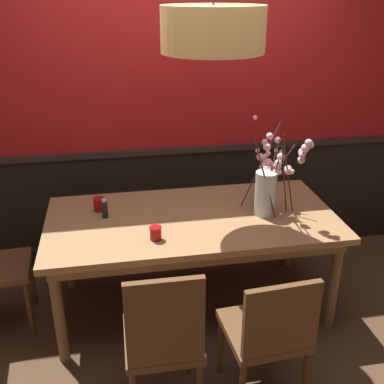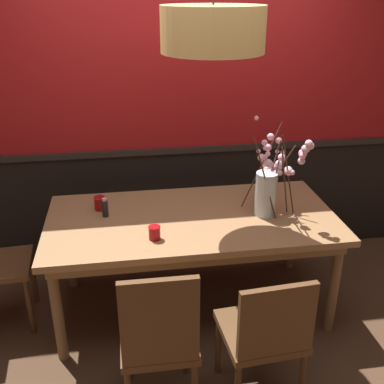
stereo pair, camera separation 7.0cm
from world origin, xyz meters
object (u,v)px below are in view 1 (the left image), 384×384
Objects in this scene: chair_far_side_right at (209,192)px; condiment_bottle at (105,209)px; vase_with_blossoms at (270,184)px; pendant_lamp at (213,29)px; chair_near_side_left at (163,338)px; chair_far_side_left at (139,198)px; candle_holder_nearer_edge at (156,233)px; chair_near_side_right at (269,331)px; candle_holder_nearer_center at (99,204)px; dining_table at (192,227)px.

condiment_bottle is (-0.91, -0.80, 0.30)m from chair_far_side_right.
vase_with_blossoms is 1.10m from pendant_lamp.
pendant_lamp is (-0.42, -0.01, 1.02)m from vase_with_blossoms.
chair_near_side_left is at bearing -109.29° from chair_far_side_right.
chair_far_side_left is at bearing 70.62° from condiment_bottle.
chair_far_side_left is at bearing 91.53° from candle_holder_nearer_edge.
chair_near_side_right is 1.40× the size of vase_with_blossoms.
chair_near_side_right is 1.48m from candle_holder_nearer_center.
chair_near_side_left is 1.30m from vase_with_blossoms.
chair_near_side_left is 7.19× the size of condiment_bottle.
dining_table is at bearing 154.86° from pendant_lamp.
chair_far_side_right is 1.04× the size of chair_far_side_left.
chair_far_side_left is at bearing 114.19° from pendant_lamp.
pendant_lamp is at bearing -25.14° from dining_table.
chair_far_side_left is (-0.31, 0.90, -0.16)m from dining_table.
chair_far_side_right is (0.06, 1.83, 0.02)m from chair_near_side_right.
chair_far_side_left is 6.53× the size of condiment_bottle.
vase_with_blossoms is 6.99× the size of candle_holder_nearer_edge.
chair_far_side_left reaches higher than candle_holder_nearer_center.
condiment_bottle is at bearing -138.78° from chair_far_side_right.
pendant_lamp reaches higher than condiment_bottle.
pendant_lamp reaches higher than chair_far_side_left.
condiment_bottle is (0.04, -0.11, 0.01)m from candle_holder_nearer_center.
chair_far_side_left is 1.20m from candle_holder_nearer_edge.
condiment_bottle is at bearing -109.38° from chair_far_side_left.
chair_far_side_right is 1.04× the size of pendant_lamp.
chair_far_side_left is at bearing 109.21° from dining_table.
dining_table is at bearing -18.23° from candle_holder_nearer_center.
chair_far_side_right is (0.64, 1.82, -0.02)m from chair_near_side_left.
dining_table is at bearing 71.03° from chair_near_side_left.
candle_holder_nearer_center is at bearing 128.29° from chair_near_side_right.
chair_near_side_left is 1.93m from chair_far_side_right.
chair_far_side_right is at bearing 70.71° from chair_near_side_left.
dining_table is at bearing -9.26° from condiment_bottle.
dining_table is 0.96m from chair_far_side_left.
dining_table is 0.61m from vase_with_blossoms.
candle_holder_nearer_center is (-0.63, 0.21, 0.13)m from dining_table.
pendant_lamp is at bearing -102.21° from chair_far_side_right.
candle_holder_nearer_edge reaches higher than dining_table.
dining_table is at bearing 44.03° from candle_holder_nearer_edge.
chair_near_side_right is at bearing -51.71° from candle_holder_nearer_center.
candle_holder_nearer_edge is at bearing -49.72° from condiment_bottle.
chair_near_side_left reaches higher than chair_near_side_right.
vase_with_blossoms is 4.62× the size of condiment_bottle.
chair_near_side_left is 1.82m from chair_far_side_left.
vase_with_blossoms reaches higher than chair_near_side_left.
chair_near_side_left is 1.21m from candle_holder_nearer_center.
chair_far_side_left is (-0.58, 1.83, 0.01)m from chair_near_side_right.
chair_far_side_right is (0.32, 0.90, -0.15)m from dining_table.
chair_near_side_right is at bearing -106.96° from vase_with_blossoms.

